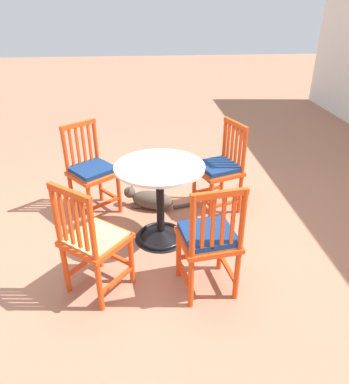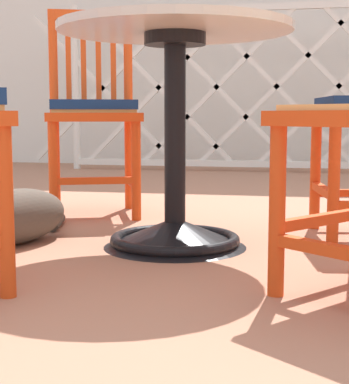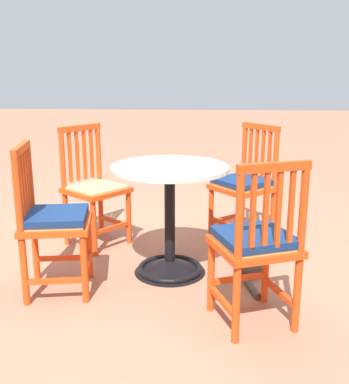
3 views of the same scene
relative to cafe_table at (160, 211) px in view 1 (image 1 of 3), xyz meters
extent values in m
plane|color=#A36B51|center=(0.15, -0.08, -0.28)|extent=(24.00, 24.00, 0.00)
cone|color=black|center=(0.00, 0.00, -0.23)|extent=(0.48, 0.48, 0.10)
torus|color=black|center=(0.00, 0.00, -0.26)|extent=(0.44, 0.44, 0.04)
cylinder|color=black|center=(0.00, 0.00, 0.09)|extent=(0.07, 0.07, 0.66)
cylinder|color=black|center=(0.00, 0.00, 0.40)|extent=(0.20, 0.20, 0.04)
cylinder|color=beige|center=(0.00, 0.00, 0.43)|extent=(0.76, 0.76, 0.02)
cylinder|color=#D64214|center=(0.35, -0.52, -0.06)|extent=(0.04, 0.04, 0.45)
cylinder|color=#D64214|center=(0.57, -0.25, -0.06)|extent=(0.04, 0.04, 0.45)
cylinder|color=#D64214|center=(0.62, -0.73, 0.17)|extent=(0.04, 0.04, 0.91)
cylinder|color=#D64214|center=(0.83, -0.47, 0.17)|extent=(0.04, 0.04, 0.91)
cube|color=#D64214|center=(0.49, -0.62, -0.14)|extent=(0.28, 0.24, 0.03)
cube|color=#D64214|center=(0.70, -0.36, -0.14)|extent=(0.28, 0.24, 0.03)
cube|color=#D64214|center=(0.46, -0.38, -0.11)|extent=(0.24, 0.28, 0.03)
cube|color=#D64214|center=(0.59, -0.49, 0.15)|extent=(0.56, 0.56, 0.04)
cube|color=tan|center=(0.59, -0.49, 0.17)|extent=(0.49, 0.49, 0.02)
cube|color=#D64214|center=(0.66, -0.68, 0.40)|extent=(0.03, 0.03, 0.39)
cube|color=#D64214|center=(0.70, -0.62, 0.40)|extent=(0.03, 0.03, 0.39)
cube|color=#D64214|center=(0.75, -0.57, 0.40)|extent=(0.03, 0.03, 0.39)
cube|color=#D64214|center=(0.79, -0.52, 0.40)|extent=(0.03, 0.03, 0.39)
cube|color=#D64214|center=(0.72, -0.60, 0.61)|extent=(0.26, 0.32, 0.04)
cylinder|color=#D64214|center=(0.52, 0.11, -0.06)|extent=(0.04, 0.04, 0.45)
cylinder|color=#D64214|center=(0.47, 0.45, -0.06)|extent=(0.04, 0.04, 0.45)
cylinder|color=#D64214|center=(0.85, 0.16, 0.17)|extent=(0.04, 0.04, 0.91)
cylinder|color=#D64214|center=(0.80, 0.50, 0.17)|extent=(0.04, 0.04, 0.91)
cube|color=#D64214|center=(0.69, 0.14, -0.14)|extent=(0.34, 0.08, 0.03)
cube|color=#D64214|center=(0.63, 0.47, -0.14)|extent=(0.34, 0.08, 0.03)
cube|color=#D64214|center=(0.49, 0.28, -0.11)|extent=(0.08, 0.34, 0.03)
cube|color=#D64214|center=(0.66, 0.31, 0.15)|extent=(0.46, 0.46, 0.04)
cube|color=tan|center=(0.66, 0.31, 0.17)|extent=(0.40, 0.40, 0.02)
cube|color=#D64214|center=(0.84, 0.23, 0.40)|extent=(0.02, 0.03, 0.39)
cube|color=#D64214|center=(0.83, 0.30, 0.40)|extent=(0.02, 0.03, 0.39)
cube|color=#D64214|center=(0.82, 0.36, 0.40)|extent=(0.02, 0.03, 0.39)
cube|color=#D64214|center=(0.81, 0.43, 0.40)|extent=(0.02, 0.03, 0.39)
cube|color=#D64214|center=(0.83, 0.33, 0.61)|extent=(0.09, 0.38, 0.04)
cube|color=navy|center=(0.66, 0.31, 0.20)|extent=(0.41, 0.41, 0.04)
cylinder|color=#D64214|center=(-0.26, 0.50, -0.06)|extent=(0.04, 0.04, 0.45)
cylinder|color=#D64214|center=(-0.58, 0.38, -0.06)|extent=(0.04, 0.04, 0.45)
cylinder|color=#D64214|center=(-0.38, 0.82, 0.17)|extent=(0.04, 0.04, 0.91)
cylinder|color=#D64214|center=(-0.70, 0.70, 0.17)|extent=(0.04, 0.04, 0.91)
cube|color=#D64214|center=(-0.32, 0.66, -0.14)|extent=(0.14, 0.33, 0.03)
cube|color=#D64214|center=(-0.64, 0.54, -0.14)|extent=(0.14, 0.33, 0.03)
cube|color=#D64214|center=(-0.42, 0.44, -0.11)|extent=(0.33, 0.14, 0.03)
cube|color=#D64214|center=(-0.48, 0.60, 0.15)|extent=(0.51, 0.51, 0.04)
cube|color=tan|center=(-0.48, 0.60, 0.17)|extent=(0.45, 0.45, 0.02)
cube|color=#D64214|center=(-0.45, 0.80, 0.40)|extent=(0.03, 0.03, 0.39)
cube|color=#D64214|center=(-0.51, 0.77, 0.40)|extent=(0.03, 0.03, 0.39)
cube|color=#D64214|center=(-0.57, 0.75, 0.40)|extent=(0.03, 0.03, 0.39)
cube|color=#D64214|center=(-0.64, 0.73, 0.40)|extent=(0.03, 0.03, 0.39)
cube|color=#D64214|center=(-0.54, 0.76, 0.61)|extent=(0.37, 0.16, 0.04)
cube|color=navy|center=(-0.48, 0.60, 0.20)|extent=(0.46, 0.46, 0.04)
cylinder|color=#D64214|center=(-0.50, -0.39, -0.06)|extent=(0.04, 0.04, 0.45)
cylinder|color=#D64214|center=(-0.28, -0.66, -0.06)|extent=(0.04, 0.04, 0.45)
cylinder|color=#D64214|center=(-0.76, -0.61, 0.17)|extent=(0.04, 0.04, 0.91)
cylinder|color=#D64214|center=(-0.55, -0.87, 0.17)|extent=(0.04, 0.04, 0.91)
cube|color=#D64214|center=(-0.63, -0.50, -0.14)|extent=(0.28, 0.24, 0.03)
cube|color=#D64214|center=(-0.42, -0.76, -0.14)|extent=(0.28, 0.24, 0.03)
cube|color=#D64214|center=(-0.39, -0.52, -0.11)|extent=(0.24, 0.28, 0.03)
cube|color=#D64214|center=(-0.52, -0.63, 0.15)|extent=(0.56, 0.56, 0.04)
cube|color=tan|center=(-0.52, -0.63, 0.17)|extent=(0.49, 0.49, 0.02)
cube|color=#D64214|center=(-0.72, -0.66, 0.40)|extent=(0.03, 0.03, 0.39)
cube|color=#D64214|center=(-0.68, -0.71, 0.40)|extent=(0.03, 0.03, 0.39)
cube|color=#D64214|center=(-0.63, -0.76, 0.40)|extent=(0.03, 0.03, 0.39)
cube|color=#D64214|center=(-0.59, -0.82, 0.40)|extent=(0.03, 0.03, 0.39)
cube|color=#D64214|center=(-0.66, -0.74, 0.61)|extent=(0.26, 0.32, 0.04)
cube|color=navy|center=(-0.52, -0.63, 0.20)|extent=(0.51, 0.51, 0.04)
ellipsoid|color=#4C4238|center=(-0.55, -0.06, -0.19)|extent=(0.35, 0.48, 0.19)
ellipsoid|color=silver|center=(-0.58, -0.15, -0.20)|extent=(0.21, 0.22, 0.14)
sphere|color=#4C4238|center=(-0.64, -0.29, -0.13)|extent=(0.12, 0.12, 0.12)
ellipsoid|color=silver|center=(-0.65, -0.33, -0.15)|extent=(0.06, 0.06, 0.04)
cone|color=#4C4238|center=(-0.60, -0.29, -0.08)|extent=(0.04, 0.04, 0.04)
cone|color=#4C4238|center=(-0.66, -0.27, -0.08)|extent=(0.04, 0.04, 0.04)
ellipsoid|color=#4C4238|center=(-0.56, -0.23, -0.26)|extent=(0.10, 0.13, 0.05)
ellipsoid|color=#4C4238|center=(-0.66, -0.19, -0.26)|extent=(0.10, 0.13, 0.05)
cylinder|color=#4C4238|center=(-0.53, 0.27, -0.26)|extent=(0.09, 0.22, 0.04)
camera|label=1|loc=(2.76, -0.12, 1.67)|focal=34.08mm
camera|label=2|loc=(0.40, -2.04, 0.15)|focal=58.85mm
camera|label=3|loc=(-0.20, 2.94, 1.06)|focal=44.29mm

